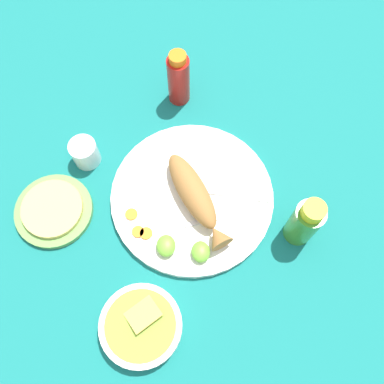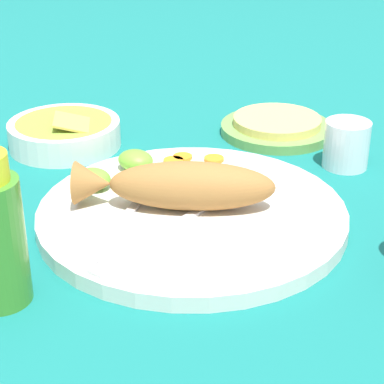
# 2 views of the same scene
# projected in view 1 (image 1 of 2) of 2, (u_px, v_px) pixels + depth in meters

# --- Properties ---
(ground_plane) EXTENTS (4.00, 4.00, 0.00)m
(ground_plane) POSITION_uv_depth(u_px,v_px,m) (192.00, 198.00, 0.94)
(ground_plane) COLOR #146B66
(main_plate) EXTENTS (0.35, 0.35, 0.02)m
(main_plate) POSITION_uv_depth(u_px,v_px,m) (192.00, 197.00, 0.93)
(main_plate) COLOR silver
(main_plate) RESTS_ON ground_plane
(fried_fish) EXTENTS (0.23, 0.15, 0.06)m
(fried_fish) POSITION_uv_depth(u_px,v_px,m) (196.00, 197.00, 0.89)
(fried_fish) COLOR #996633
(fried_fish) RESTS_ON main_plate
(fork_near) EXTENTS (0.04, 0.18, 0.00)m
(fork_near) POSITION_uv_depth(u_px,v_px,m) (234.00, 195.00, 0.92)
(fork_near) COLOR silver
(fork_near) RESTS_ON main_plate
(fork_far) EXTENTS (0.05, 0.18, 0.00)m
(fork_far) POSITION_uv_depth(u_px,v_px,m) (230.00, 215.00, 0.91)
(fork_far) COLOR silver
(fork_far) RESTS_ON main_plate
(carrot_slice_near) EXTENTS (0.03, 0.03, 0.00)m
(carrot_slice_near) POSITION_uv_depth(u_px,v_px,m) (131.00, 214.00, 0.91)
(carrot_slice_near) COLOR orange
(carrot_slice_near) RESTS_ON main_plate
(carrot_slice_mid) EXTENTS (0.03, 0.03, 0.00)m
(carrot_slice_mid) POSITION_uv_depth(u_px,v_px,m) (138.00, 232.00, 0.89)
(carrot_slice_mid) COLOR orange
(carrot_slice_mid) RESTS_ON main_plate
(carrot_slice_far) EXTENTS (0.03, 0.03, 0.00)m
(carrot_slice_far) POSITION_uv_depth(u_px,v_px,m) (146.00, 233.00, 0.89)
(carrot_slice_far) COLOR orange
(carrot_slice_far) RESTS_ON main_plate
(lime_wedge_main) EXTENTS (0.05, 0.04, 0.03)m
(lime_wedge_main) POSITION_uv_depth(u_px,v_px,m) (166.00, 246.00, 0.87)
(lime_wedge_main) COLOR #6BB233
(lime_wedge_main) RESTS_ON main_plate
(lime_wedge_side) EXTENTS (0.04, 0.04, 0.02)m
(lime_wedge_side) POSITION_uv_depth(u_px,v_px,m) (201.00, 252.00, 0.87)
(lime_wedge_side) COLOR #6BB233
(lime_wedge_side) RESTS_ON main_plate
(hot_sauce_bottle_red) EXTENTS (0.05, 0.05, 0.15)m
(hot_sauce_bottle_red) POSITION_uv_depth(u_px,v_px,m) (179.00, 79.00, 0.98)
(hot_sauce_bottle_red) COLOR #B21914
(hot_sauce_bottle_red) RESTS_ON ground_plane
(hot_sauce_bottle_green) EXTENTS (0.06, 0.06, 0.15)m
(hot_sauce_bottle_green) POSITION_uv_depth(u_px,v_px,m) (305.00, 222.00, 0.85)
(hot_sauce_bottle_green) COLOR #3D8428
(hot_sauce_bottle_green) RESTS_ON ground_plane
(salt_cup) EXTENTS (0.06, 0.06, 0.06)m
(salt_cup) POSITION_uv_depth(u_px,v_px,m) (85.00, 154.00, 0.95)
(salt_cup) COLOR silver
(salt_cup) RESTS_ON ground_plane
(guacamole_bowl) EXTENTS (0.16, 0.16, 0.05)m
(guacamole_bowl) POSITION_uv_depth(u_px,v_px,m) (141.00, 326.00, 0.82)
(guacamole_bowl) COLOR white
(guacamole_bowl) RESTS_ON ground_plane
(tortilla_plate) EXTENTS (0.17, 0.17, 0.01)m
(tortilla_plate) POSITION_uv_depth(u_px,v_px,m) (54.00, 211.00, 0.92)
(tortilla_plate) COLOR #6B9E4C
(tortilla_plate) RESTS_ON ground_plane
(tortilla_stack) EXTENTS (0.13, 0.13, 0.01)m
(tortilla_stack) POSITION_uv_depth(u_px,v_px,m) (52.00, 209.00, 0.91)
(tortilla_stack) COLOR #E0C666
(tortilla_stack) RESTS_ON tortilla_plate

